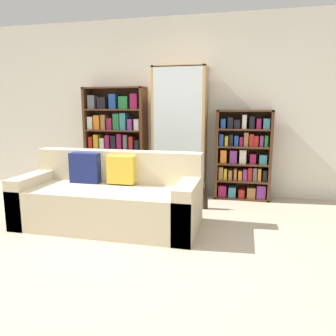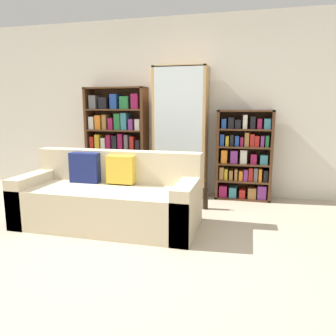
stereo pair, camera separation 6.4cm
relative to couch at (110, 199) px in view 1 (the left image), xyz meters
The scene contains 7 objects.
ground_plane 0.87m from the couch, 64.25° to the right, with size 16.00×16.00×0.00m, color tan.
wall_back 2.05m from the couch, 78.41° to the left, with size 6.82×0.06×2.70m.
couch is the anchor object (origin of this frame).
bookshelf_left 1.68m from the couch, 109.16° to the left, with size 0.98×0.32×1.66m.
display_cabinet 1.73m from the couch, 70.80° to the left, with size 0.80×0.36×1.95m.
bookshelf_right 2.15m from the couch, 45.75° to the left, with size 0.80×0.32×1.31m.
wine_bottle 1.34m from the couch, 40.62° to the left, with size 0.08×0.08×0.36m.
Camera 1 is at (1.14, -2.66, 1.35)m, focal length 35.00 mm.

